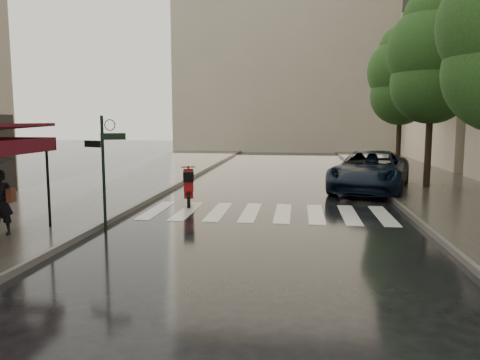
# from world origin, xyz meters

# --- Properties ---
(ground) EXTENTS (120.00, 120.00, 0.00)m
(ground) POSITION_xyz_m (0.00, 0.00, 0.00)
(ground) COLOR black
(ground) RESTS_ON ground
(sidewalk_near) EXTENTS (6.00, 60.00, 0.12)m
(sidewalk_near) POSITION_xyz_m (-4.50, 12.00, 0.06)
(sidewalk_near) COLOR #38332D
(sidewalk_near) RESTS_ON ground
(sidewalk_far) EXTENTS (5.50, 60.00, 0.12)m
(sidewalk_far) POSITION_xyz_m (10.25, 12.00, 0.06)
(sidewalk_far) COLOR #38332D
(sidewalk_far) RESTS_ON ground
(curb_near) EXTENTS (0.12, 60.00, 0.16)m
(curb_near) POSITION_xyz_m (-1.45, 12.00, 0.07)
(curb_near) COLOR #595651
(curb_near) RESTS_ON ground
(curb_far) EXTENTS (0.12, 60.00, 0.16)m
(curb_far) POSITION_xyz_m (7.45, 12.00, 0.07)
(curb_far) COLOR #595651
(curb_far) RESTS_ON ground
(crosswalk) EXTENTS (7.85, 3.20, 0.01)m
(crosswalk) POSITION_xyz_m (2.98, 6.00, 0.01)
(crosswalk) COLOR silver
(crosswalk) RESTS_ON ground
(signpost) EXTENTS (1.17, 0.29, 3.10)m
(signpost) POSITION_xyz_m (-1.19, 3.00, 1.83)
(signpost) COLOR black
(signpost) RESTS_ON ground
(backdrop_building) EXTENTS (22.00, 6.00, 20.00)m
(backdrop_building) POSITION_xyz_m (3.00, 38.00, 10.00)
(backdrop_building) COLOR tan
(backdrop_building) RESTS_ON ground
(tree_mid) EXTENTS (3.80, 3.80, 8.34)m
(tree_mid) POSITION_xyz_m (9.50, 12.00, 5.59)
(tree_mid) COLOR black
(tree_mid) RESTS_ON sidewalk_far
(tree_far) EXTENTS (3.80, 3.80, 8.16)m
(tree_far) POSITION_xyz_m (9.70, 19.00, 5.46)
(tree_far) COLOR black
(tree_far) RESTS_ON sidewalk_far
(scooter) EXTENTS (0.78, 1.93, 1.29)m
(scooter) POSITION_xyz_m (0.12, 7.20, 0.60)
(scooter) COLOR black
(scooter) RESTS_ON ground
(parked_car) EXTENTS (4.41, 6.71, 1.72)m
(parked_car) POSITION_xyz_m (7.00, 11.29, 0.86)
(parked_car) COLOR black
(parked_car) RESTS_ON ground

